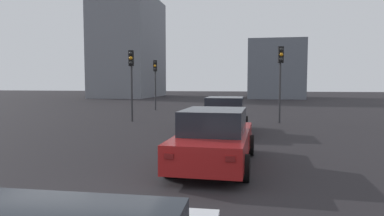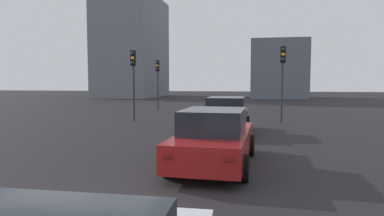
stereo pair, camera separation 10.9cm
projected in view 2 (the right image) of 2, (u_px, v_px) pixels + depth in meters
name	position (u px, v px, depth m)	size (l,w,h in m)	color
car_maroon_left_lead	(226.00, 116.00, 15.66)	(4.41, 2.04, 1.62)	#510F16
car_red_left_second	(215.00, 138.00, 9.51)	(4.86, 2.17, 1.57)	maroon
traffic_light_near_left	(283.00, 68.00, 19.12)	(0.33, 0.31, 4.25)	#2D2D30
traffic_light_near_right	(133.00, 71.00, 20.05)	(0.32, 0.30, 4.11)	#2D2D30
traffic_light_far_left	(158.00, 74.00, 28.03)	(0.32, 0.30, 4.05)	#2D2D30
building_facade_left	(278.00, 70.00, 50.21)	(9.63, 7.67, 8.12)	slate
building_facade_center	(133.00, 47.00, 53.82)	(14.06, 8.06, 15.35)	slate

